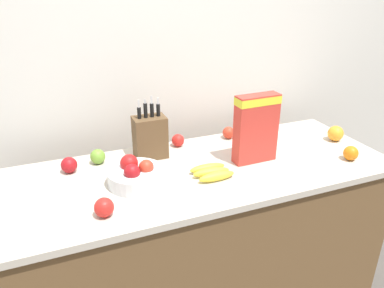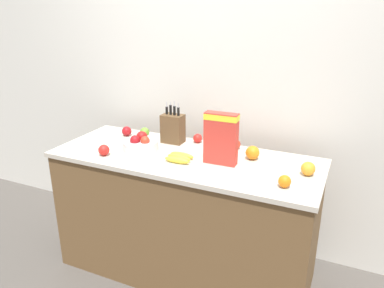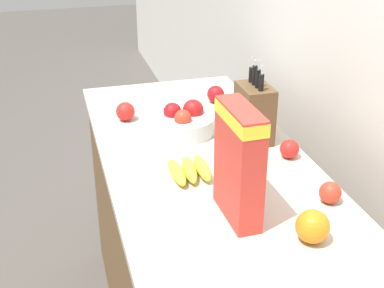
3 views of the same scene
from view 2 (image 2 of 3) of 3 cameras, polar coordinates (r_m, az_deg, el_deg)
ground_plane at (r=2.92m, az=-1.00°, el=-18.44°), size 14.00×14.00×0.00m
wall_back at (r=2.84m, az=3.74°, el=9.58°), size 9.00×0.06×2.60m
counter at (r=2.66m, az=-1.06°, el=-10.84°), size 1.77×0.68×0.90m
knife_block at (r=2.68m, az=-2.94°, el=2.42°), size 0.15×0.11×0.31m
cereal_box at (r=2.29m, az=4.43°, el=1.15°), size 0.21×0.08×0.33m
fruit_bowl at (r=2.57m, az=-7.82°, el=0.01°), size 0.24×0.24×0.12m
banana_bunch at (r=2.38m, az=-1.91°, el=-2.09°), size 0.17×0.13×0.04m
apple_middle at (r=2.87m, az=-9.92°, el=1.93°), size 0.07×0.07×0.07m
apple_rear at (r=2.69m, az=0.86°, el=0.89°), size 0.07×0.07×0.07m
apple_leftmost at (r=2.52m, az=-13.29°, el=-0.91°), size 0.07×0.07×0.07m
apple_front at (r=2.59m, az=6.70°, el=-0.04°), size 0.07×0.07×0.07m
apple_rightmost at (r=2.84m, az=-7.22°, el=1.82°), size 0.07×0.07×0.07m
orange_mid_right at (r=2.27m, az=17.28°, el=-3.61°), size 0.08×0.08×0.08m
orange_front_center at (r=2.42m, az=9.20°, el=-1.32°), size 0.09×0.09×0.09m
orange_back_center at (r=2.09m, az=13.93°, el=-5.55°), size 0.07×0.07×0.07m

